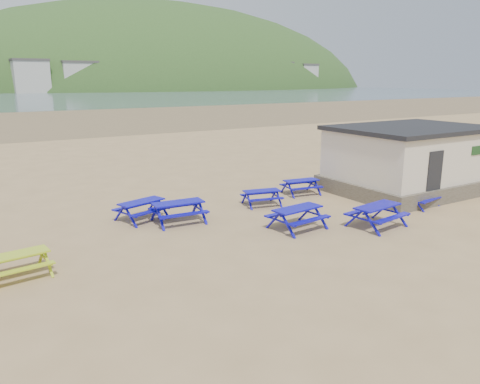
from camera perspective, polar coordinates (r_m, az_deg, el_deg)
ground at (r=16.96m, az=-0.62°, el=-4.79°), size 400.00×400.00×0.00m
wet_sand at (r=69.51m, az=-24.83°, el=8.05°), size 400.00×400.00×0.00m
picnic_table_blue_a at (r=18.60m, az=-11.87°, el=-2.20°), size 2.14×1.91×0.75m
picnic_table_blue_b at (r=18.00m, az=-7.52°, el=-2.46°), size 2.04×1.69×0.81m
picnic_table_blue_c at (r=20.30m, az=2.66°, el=-0.70°), size 1.82×1.58×0.66m
picnic_table_blue_d at (r=17.24m, az=7.00°, el=-3.19°), size 2.06×1.73×0.80m
picnic_table_blue_e at (r=18.07m, az=16.33°, el=-2.82°), size 2.15×1.82×0.82m
picnic_table_blue_f at (r=21.52m, az=20.95°, el=-0.79°), size 1.78×1.54×0.66m
picnic_table_yellow at (r=14.47m, az=-25.42°, el=-8.07°), size 1.79×1.52×0.68m
amenity_block at (r=24.19m, az=19.99°, el=3.82°), size 7.40×5.40×3.15m
headland_town at (r=263.01m, az=-9.64°, el=10.22°), size 264.00×144.00×108.00m
picnic_table_blue_g at (r=22.41m, az=7.44°, el=0.62°), size 1.83×1.57×0.69m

